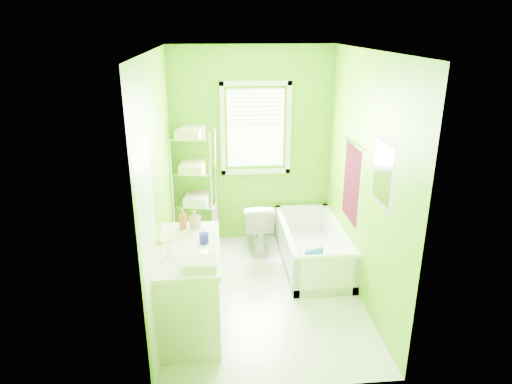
{
  "coord_description": "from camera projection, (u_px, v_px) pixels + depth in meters",
  "views": [
    {
      "loc": [
        -0.49,
        -4.38,
        2.83
      ],
      "look_at": [
        -0.06,
        0.25,
        1.11
      ],
      "focal_mm": 32.0,
      "sensor_mm": 36.0,
      "label": 1
    }
  ],
  "objects": [
    {
      "name": "right_wall_decor",
      "position": [
        363.0,
        179.0,
        4.73
      ],
      "size": [
        0.04,
        1.48,
        1.17
      ],
      "color": "#3C0714",
      "rests_on": "ground"
    },
    {
      "name": "wire_shelf_unit",
      "position": [
        195.0,
        176.0,
        5.9
      ],
      "size": [
        0.59,
        0.48,
        1.61
      ],
      "color": "silver",
      "rests_on": "ground"
    },
    {
      "name": "vanity",
      "position": [
        190.0,
        285.0,
        4.4
      ],
      "size": [
        0.59,
        1.16,
        1.08
      ],
      "color": "white",
      "rests_on": "ground"
    },
    {
      "name": "toilet",
      "position": [
        258.0,
        226.0,
        5.97
      ],
      "size": [
        0.39,
        0.68,
        0.69
      ],
      "primitive_type": "imported",
      "rotation": [
        0.0,
        0.0,
        3.13
      ],
      "color": "white",
      "rests_on": "ground"
    },
    {
      "name": "window",
      "position": [
        256.0,
        124.0,
        5.89
      ],
      "size": [
        0.92,
        0.05,
        1.22
      ],
      "color": "white",
      "rests_on": "ground"
    },
    {
      "name": "ground",
      "position": [
        263.0,
        292.0,
        5.12
      ],
      "size": [
        2.9,
        2.9,
        0.0
      ],
      "primitive_type": "plane",
      "color": "silver",
      "rests_on": "ground"
    },
    {
      "name": "bathtub",
      "position": [
        312.0,
        252.0,
        5.68
      ],
      "size": [
        0.73,
        1.57,
        0.51
      ],
      "color": "white",
      "rests_on": "ground"
    },
    {
      "name": "room_envelope",
      "position": [
        264.0,
        160.0,
        4.58
      ],
      "size": [
        2.14,
        2.94,
        2.62
      ],
      "color": "#549F07",
      "rests_on": "ground"
    },
    {
      "name": "door",
      "position": [
        151.0,
        261.0,
        3.75
      ],
      "size": [
        0.09,
        0.8,
        2.0
      ],
      "color": "white",
      "rests_on": "ground"
    }
  ]
}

